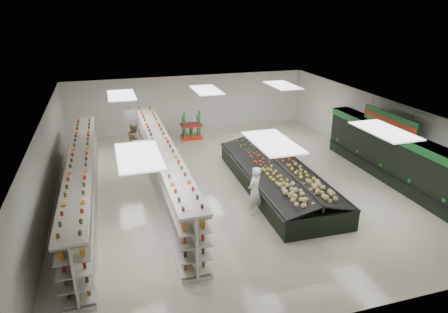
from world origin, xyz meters
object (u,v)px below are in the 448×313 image
object	(u,v)px
produce_island	(277,176)
shopper_main	(254,191)
gondola_left	(83,185)
gondola_center	(163,170)
shopper_background	(135,140)
soda_endcap	(191,126)

from	to	relation	value
produce_island	shopper_main	distance (m)	2.42
gondola_left	gondola_center	world-z (taller)	gondola_center
shopper_main	shopper_background	bearing A→B (deg)	-100.54
shopper_main	produce_island	bearing A→B (deg)	-171.67
gondola_center	shopper_background	xyz separation A→B (m)	(-0.72, 4.11, -0.05)
gondola_center	shopper_main	distance (m)	3.94
shopper_main	gondola_left	bearing A→B (deg)	-59.00
shopper_main	shopper_background	distance (m)	7.73
gondola_left	soda_endcap	size ratio (longest dim) A/B	7.62
gondola_left	produce_island	world-z (taller)	gondola_left
gondola_center	shopper_background	world-z (taller)	gondola_center
soda_endcap	shopper_main	size ratio (longest dim) A/B	0.82
shopper_background	gondola_left	bearing A→B (deg)	153.07
shopper_main	soda_endcap	bearing A→B (deg)	-125.72
gondola_center	soda_endcap	distance (m)	6.66
gondola_left	gondola_center	distance (m)	3.03
produce_island	shopper_main	world-z (taller)	shopper_main
produce_island	soda_endcap	distance (m)	7.48
gondola_center	produce_island	distance (m)	4.61
produce_island	soda_endcap	world-z (taller)	soda_endcap
produce_island	gondola_left	bearing A→B (deg)	175.90
soda_endcap	shopper_background	bearing A→B (deg)	-147.36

